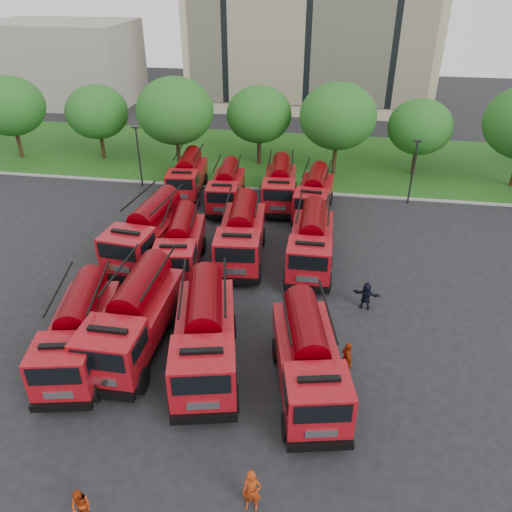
{
  "coord_description": "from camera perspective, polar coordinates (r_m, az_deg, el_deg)",
  "views": [
    {
      "loc": [
        5.87,
        -20.42,
        16.57
      ],
      "look_at": [
        1.91,
        4.15,
        1.8
      ],
      "focal_mm": 35.0,
      "sensor_mm": 36.0,
      "label": 1
    }
  ],
  "objects": [
    {
      "name": "fire_truck_8",
      "position": [
        41.43,
        -7.8,
        9.14
      ],
      "size": [
        3.01,
        6.97,
        3.08
      ],
      "rotation": [
        0.0,
        0.0,
        0.1
      ],
      "color": "black",
      "rests_on": "ground"
    },
    {
      "name": "tree_5",
      "position": [
        46.15,
        18.23,
        13.84
      ],
      "size": [
        5.46,
        5.46,
        6.68
      ],
      "color": "#382314",
      "rests_on": "ground"
    },
    {
      "name": "fire_truck_6",
      "position": [
        31.46,
        -1.69,
        2.55
      ],
      "size": [
        3.33,
        7.82,
        3.47
      ],
      "rotation": [
        0.0,
        0.0,
        0.09
      ],
      "color": "black",
      "rests_on": "ground"
    },
    {
      "name": "firefighter_4",
      "position": [
        30.3,
        -17.99,
        -4.19
      ],
      "size": [
        0.9,
        1.01,
        1.73
      ],
      "primitive_type": "imported",
      "rotation": [
        0.0,
        0.0,
        2.1
      ],
      "color": "#9B2D0B",
      "rests_on": "ground"
    },
    {
      "name": "firefighter_0",
      "position": [
        19.66,
        -0.46,
        -26.77
      ],
      "size": [
        0.7,
        0.53,
        1.83
      ],
      "primitive_type": "imported",
      "rotation": [
        0.0,
        0.0,
        0.07
      ],
      "color": "#9B2D0B",
      "rests_on": "ground"
    },
    {
      "name": "tree_1",
      "position": [
        50.08,
        -17.71,
        15.41
      ],
      "size": [
        5.71,
        5.71,
        6.98
      ],
      "color": "#382314",
      "rests_on": "ground"
    },
    {
      "name": "fire_truck_7",
      "position": [
        30.88,
        6.33,
        1.66
      ],
      "size": [
        2.77,
        7.37,
        3.34
      ],
      "rotation": [
        0.0,
        0.0,
        0.01
      ],
      "color": "black",
      "rests_on": "ground"
    },
    {
      "name": "tree_0",
      "position": [
        53.16,
        -26.31,
        15.12
      ],
      "size": [
        6.3,
        6.3,
        7.7
      ],
      "color": "#382314",
      "rests_on": "ground"
    },
    {
      "name": "fire_truck_0",
      "position": [
        24.94,
        -19.55,
        -8.1
      ],
      "size": [
        3.94,
        7.67,
        3.33
      ],
      "rotation": [
        0.0,
        0.0,
        0.21
      ],
      "color": "black",
      "rests_on": "ground"
    },
    {
      "name": "fire_truck_1",
      "position": [
        24.87,
        -13.73,
        -6.77
      ],
      "size": [
        2.95,
        7.91,
        3.59
      ],
      "rotation": [
        0.0,
        0.0,
        -0.0
      ],
      "color": "black",
      "rests_on": "ground"
    },
    {
      "name": "fire_truck_11",
      "position": [
        37.82,
        6.67,
        7.07
      ],
      "size": [
        2.84,
        6.91,
        3.08
      ],
      "rotation": [
        0.0,
        0.0,
        -0.07
      ],
      "color": "black",
      "rests_on": "ground"
    },
    {
      "name": "fire_truck_10",
      "position": [
        39.15,
        2.74,
        8.17
      ],
      "size": [
        2.98,
        7.16,
        3.19
      ],
      "rotation": [
        0.0,
        0.0,
        0.07
      ],
      "color": "black",
      "rests_on": "ground"
    },
    {
      "name": "firefighter_2",
      "position": [
        24.14,
        10.16,
        -13.29
      ],
      "size": [
        0.93,
        1.25,
        1.9
      ],
      "primitive_type": "imported",
      "rotation": [
        0.0,
        0.0,
        1.86
      ],
      "color": "#9B2D0B",
      "rests_on": "ground"
    },
    {
      "name": "fire_truck_5",
      "position": [
        30.99,
        -8.61,
        1.38
      ],
      "size": [
        3.35,
        7.18,
        3.15
      ],
      "rotation": [
        0.0,
        0.0,
        0.15
      ],
      "color": "black",
      "rests_on": "ground"
    },
    {
      "name": "firefighter_5",
      "position": [
        28.43,
        12.29,
        -5.8
      ],
      "size": [
        1.6,
        0.92,
        1.62
      ],
      "primitive_type": "imported",
      "rotation": [
        0.0,
        0.0,
        2.96
      ],
      "color": "black",
      "rests_on": "ground"
    },
    {
      "name": "curb",
      "position": [
        42.14,
        0.4,
        7.63
      ],
      "size": [
        70.0,
        0.3,
        0.14
      ],
      "primitive_type": "cube",
      "color": "gray",
      "rests_on": "ground"
    },
    {
      "name": "tree_2",
      "position": [
        45.56,
        -9.24,
        16.05
      ],
      "size": [
        6.72,
        6.72,
        8.22
      ],
      "color": "#382314",
      "rests_on": "ground"
    },
    {
      "name": "lamp_post_1",
      "position": [
        40.5,
        17.53,
        9.52
      ],
      "size": [
        0.6,
        0.25,
        5.11
      ],
      "color": "black",
      "rests_on": "ground"
    },
    {
      "name": "fire_truck_9",
      "position": [
        38.92,
        -3.4,
        7.86
      ],
      "size": [
        2.81,
        6.74,
        2.99
      ],
      "rotation": [
        0.0,
        0.0,
        0.08
      ],
      "color": "black",
      "rests_on": "ground"
    },
    {
      "name": "tree_3",
      "position": [
        46.5,
        0.35,
        15.87
      ],
      "size": [
        5.88,
        5.88,
        7.19
      ],
      "color": "#382314",
      "rests_on": "ground"
    },
    {
      "name": "fire_truck_2",
      "position": [
        23.28,
        -5.86,
        -8.89
      ],
      "size": [
        4.34,
        8.25,
        3.58
      ],
      "rotation": [
        0.0,
        0.0,
        0.22
      ],
      "color": "black",
      "rests_on": "ground"
    },
    {
      "name": "lawn",
      "position": [
        49.62,
        1.86,
        11.23
      ],
      "size": [
        70.0,
        16.0,
        0.12
      ],
      "primitive_type": "cube",
      "color": "#1D4A13",
      "rests_on": "ground"
    },
    {
      "name": "lamp_post_0",
      "position": [
        43.06,
        -13.27,
        11.36
      ],
      "size": [
        0.6,
        0.25,
        5.11
      ],
      "color": "black",
      "rests_on": "ground"
    },
    {
      "name": "tree_4",
      "position": [
        44.4,
        9.35,
        15.48
      ],
      "size": [
        6.55,
        6.55,
        8.01
      ],
      "color": "#382314",
      "rests_on": "ground"
    },
    {
      "name": "firefighter_3",
      "position": [
        23.75,
        5.32,
        -13.74
      ],
      "size": [
        1.39,
        1.05,
        1.91
      ],
      "primitive_type": "imported",
      "rotation": [
        0.0,
        0.0,
        3.52
      ],
      "color": "black",
      "rests_on": "ground"
    },
    {
      "name": "side_building",
      "position": [
        74.64,
        -21.02,
        19.91
      ],
      "size": [
        18.0,
        12.0,
        10.0
      ],
      "primitive_type": "cube",
      "color": "gray",
      "rests_on": "ground"
    },
    {
      "name": "fire_truck_4",
      "position": [
        32.33,
        -12.24,
        2.75
      ],
      "size": [
        3.54,
        8.11,
        3.58
      ],
      "rotation": [
        0.0,
        0.0,
        -0.11
      ],
      "color": "black",
      "rests_on": "ground"
    },
    {
      "name": "ground",
      "position": [
        26.95,
        -5.48,
        -7.43
      ],
      "size": [
        140.0,
        140.0,
        0.0
      ],
      "primitive_type": "plane",
      "color": "black",
      "rests_on": "ground"
    },
    {
      "name": "fire_truck_3",
      "position": [
        22.2,
        5.99,
        -11.61
      ],
      "size": [
        4.03,
        7.76,
        3.37
      ],
      "rotation": [
        0.0,
        0.0,
        0.21
      ],
      "color": "black",
      "rests_on": "ground"
    }
  ]
}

